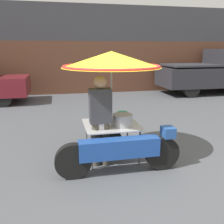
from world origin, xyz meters
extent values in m
plane|color=#4C4F54|center=(0.00, 0.00, 0.00)|extent=(36.00, 36.00, 0.00)
cube|color=#38383D|center=(0.00, 9.12, 2.01)|extent=(28.00, 2.00, 4.02)
cube|color=#563323|center=(0.00, 8.09, 1.20)|extent=(23.80, 0.06, 2.40)
cylinder|color=black|center=(0.48, 0.08, 0.30)|extent=(0.60, 0.14, 0.60)
cylinder|color=black|center=(-1.07, 0.08, 0.30)|extent=(0.60, 0.14, 0.60)
cube|color=#1E479E|center=(-0.29, 0.08, 0.46)|extent=(1.36, 0.24, 0.32)
cube|color=#234C93|center=(0.57, 0.08, 0.68)|extent=(0.20, 0.24, 0.18)
cylinder|color=black|center=(-0.29, 0.99, 0.27)|extent=(0.54, 0.14, 0.54)
cylinder|color=#515156|center=(0.14, 0.30, 0.33)|extent=(0.03, 0.03, 0.67)
cylinder|color=#515156|center=(0.14, 1.11, 0.33)|extent=(0.03, 0.03, 0.67)
cylinder|color=#515156|center=(-0.73, 0.30, 0.33)|extent=(0.03, 0.03, 0.67)
cylinder|color=#515156|center=(-0.73, 1.11, 0.33)|extent=(0.03, 0.03, 0.67)
cube|color=#B2B2B7|center=(-0.29, 0.71, 0.68)|extent=(1.02, 0.96, 0.02)
cylinder|color=#B2B2B7|center=(-0.29, 0.71, 1.22)|extent=(0.03, 0.03, 1.06)
cone|color=yellow|center=(-0.29, 0.71, 1.89)|extent=(1.78, 1.78, 0.28)
torus|color=red|center=(-0.29, 0.71, 1.77)|extent=(1.74, 1.74, 0.05)
cylinder|color=silver|center=(-0.52, 0.54, 0.79)|extent=(0.27, 0.27, 0.20)
cylinder|color=#939399|center=(-0.12, 0.56, 0.80)|extent=(0.37, 0.37, 0.22)
cylinder|color=#B7B7BC|center=(-0.35, 0.90, 0.73)|extent=(0.27, 0.27, 0.09)
cylinder|color=#1E936B|center=(-0.01, 0.97, 0.77)|extent=(0.21, 0.21, 0.16)
cylinder|color=#4C473D|center=(-0.63, 0.47, 0.40)|extent=(0.14, 0.14, 0.81)
cylinder|color=#4C473D|center=(-0.45, 0.47, 0.40)|extent=(0.14, 0.14, 0.81)
cube|color=#38383D|center=(-0.54, 0.47, 1.11)|extent=(0.38, 0.22, 0.60)
sphere|color=tan|center=(-0.54, 0.47, 1.52)|extent=(0.22, 0.22, 0.22)
cylinder|color=black|center=(-3.24, 5.82, 0.33)|extent=(0.65, 0.20, 0.65)
cylinder|color=black|center=(-3.24, 7.33, 0.33)|extent=(0.65, 0.20, 0.65)
cylinder|color=black|center=(4.39, 6.03, 0.37)|extent=(0.74, 0.24, 0.74)
cylinder|color=black|center=(4.39, 7.66, 0.37)|extent=(0.74, 0.24, 0.74)
cube|color=#28282D|center=(5.90, 6.85, 0.80)|extent=(5.03, 1.92, 0.87)
cube|color=#2D2D33|center=(4.89, 6.85, 1.34)|extent=(2.61, 1.84, 0.08)
camera|label=1|loc=(-1.24, -3.70, 2.08)|focal=40.00mm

